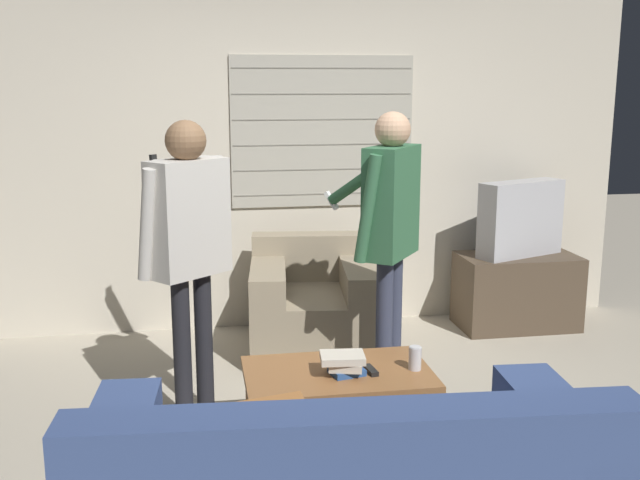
{
  "coord_description": "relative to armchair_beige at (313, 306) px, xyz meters",
  "views": [
    {
      "loc": [
        -0.79,
        -3.66,
        1.89
      ],
      "look_at": [
        -0.08,
        0.47,
        1.0
      ],
      "focal_mm": 42.0,
      "sensor_mm": 36.0,
      "label": 1
    }
  ],
  "objects": [
    {
      "name": "wall_back",
      "position": [
        -0.02,
        0.65,
        0.96
      ],
      "size": [
        5.2,
        0.08,
        2.55
      ],
      "color": "beige",
      "rests_on": "ground_plane"
    },
    {
      "name": "soda_can",
      "position": [
        0.29,
        -1.51,
        0.16
      ],
      "size": [
        0.07,
        0.07,
        0.13
      ],
      "color": "silver",
      "rests_on": "coffee_table"
    },
    {
      "name": "person_left_standing",
      "position": [
        -0.85,
        -0.98,
        0.76
      ],
      "size": [
        0.53,
        0.86,
        1.69
      ],
      "rotation": [
        0.0,
        0.0,
        0.7
      ],
      "color": "black",
      "rests_on": "ground_plane"
    },
    {
      "name": "ground_plane",
      "position": [
        -0.02,
        -1.38,
        -0.32
      ],
      "size": [
        16.0,
        16.0,
        0.0
      ],
      "primitive_type": "plane",
      "color": "#B2A893"
    },
    {
      "name": "person_right_standing",
      "position": [
        0.32,
        -0.83,
        0.77
      ],
      "size": [
        0.53,
        0.79,
        1.72
      ],
      "rotation": [
        0.0,
        0.0,
        0.94
      ],
      "color": "#33384C",
      "rests_on": "ground_plane"
    },
    {
      "name": "coffee_table",
      "position": [
        -0.11,
        -1.46,
        0.06
      ],
      "size": [
        0.97,
        0.6,
        0.42
      ],
      "color": "brown",
      "rests_on": "ground_plane"
    },
    {
      "name": "tv",
      "position": [
        1.65,
        0.25,
        0.54
      ],
      "size": [
        0.74,
        0.45,
        0.58
      ],
      "rotation": [
        0.0,
        0.0,
        3.52
      ],
      "color": "#B2B2B7",
      "rests_on": "tv_stand"
    },
    {
      "name": "tv_stand",
      "position": [
        1.65,
        0.24,
        -0.04
      ],
      "size": [
        0.9,
        0.5,
        0.58
      ],
      "color": "#4C3D2D",
      "rests_on": "ground_plane"
    },
    {
      "name": "armchair_beige",
      "position": [
        0.0,
        0.0,
        0.0
      ],
      "size": [
        0.97,
        1.0,
        0.79
      ],
      "rotation": [
        0.0,
        0.0,
        3.03
      ],
      "color": "gray",
      "rests_on": "ground_plane"
    },
    {
      "name": "spare_remote",
      "position": [
        0.05,
        -1.51,
        0.11
      ],
      "size": [
        0.06,
        0.13,
        0.02
      ],
      "rotation": [
        0.0,
        0.0,
        0.13
      ],
      "color": "black",
      "rests_on": "coffee_table"
    },
    {
      "name": "book_stack",
      "position": [
        -0.08,
        -1.51,
        0.16
      ],
      "size": [
        0.24,
        0.2,
        0.11
      ],
      "color": "#284C89",
      "rests_on": "coffee_table"
    }
  ]
}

